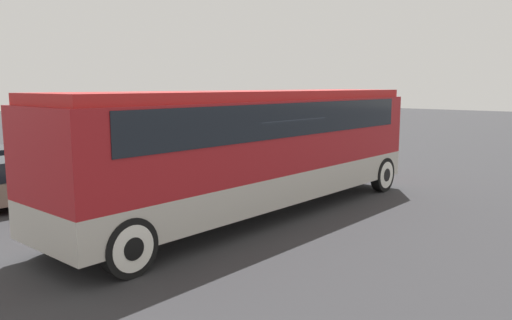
% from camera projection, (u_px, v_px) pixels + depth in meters
% --- Properties ---
extents(ground_plane, '(120.00, 120.00, 0.00)m').
position_uv_depth(ground_plane, '(256.00, 215.00, 12.84)').
color(ground_plane, '#2D2D30').
extents(tour_bus, '(11.30, 2.53, 3.16)m').
position_uv_depth(tour_bus, '(258.00, 141.00, 12.63)').
color(tour_bus, '#B7B2A8').
rests_on(tour_bus, ground_plane).
extents(parked_car_mid, '(4.75, 1.79, 1.34)m').
position_uv_depth(parked_car_mid, '(9.00, 184.00, 13.48)').
color(parked_car_mid, '#7A6B5B').
rests_on(parked_car_mid, ground_plane).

